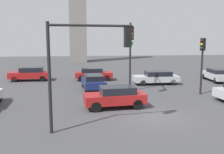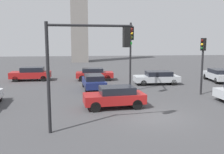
{
  "view_description": "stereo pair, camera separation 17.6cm",
  "coord_description": "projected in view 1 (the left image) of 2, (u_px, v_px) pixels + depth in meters",
  "views": [
    {
      "loc": [
        -4.26,
        -13.91,
        4.55
      ],
      "look_at": [
        -1.94,
        4.94,
        1.65
      ],
      "focal_mm": 40.36,
      "sensor_mm": 36.0,
      "label": 1
    },
    {
      "loc": [
        -4.08,
        -13.93,
        4.55
      ],
      "look_at": [
        -1.94,
        4.94,
        1.65
      ],
      "focal_mm": 40.36,
      "sensor_mm": 36.0,
      "label": 2
    }
  ],
  "objects": [
    {
      "name": "car_7",
      "position": [
        156.0,
        77.0,
        25.35
      ],
      "size": [
        4.47,
        1.87,
        1.32
      ],
      "rotation": [
        0.0,
        0.0,
        3.14
      ],
      "color": "#ADB2B7",
      "rests_on": "ground_plane"
    },
    {
      "name": "traffic_light_0",
      "position": [
        202.0,
        55.0,
        20.32
      ],
      "size": [
        0.49,
        0.44,
        4.6
      ],
      "rotation": [
        0.0,
        0.0,
        -2.57
      ],
      "color": "black",
      "rests_on": "ground_plane"
    },
    {
      "name": "car_6",
      "position": [
        115.0,
        97.0,
        16.65
      ],
      "size": [
        4.15,
        2.09,
        1.43
      ],
      "rotation": [
        0.0,
        0.0,
        3.24
      ],
      "color": "maroon",
      "rests_on": "ground_plane"
    },
    {
      "name": "ground_plane",
      "position": [
        155.0,
        117.0,
        14.85
      ],
      "size": [
        106.78,
        106.78,
        0.0
      ],
      "primitive_type": "plane",
      "color": "#424244"
    },
    {
      "name": "car_2",
      "position": [
        93.0,
        82.0,
        22.57
      ],
      "size": [
        2.13,
        4.17,
        1.38
      ],
      "rotation": [
        0.0,
        0.0,
        1.66
      ],
      "color": "navy",
      "rests_on": "ground_plane"
    },
    {
      "name": "car_0",
      "position": [
        93.0,
        74.0,
        27.7
      ],
      "size": [
        4.08,
        1.74,
        1.35
      ],
      "rotation": [
        0.0,
        0.0,
        -0.02
      ],
      "color": "maroon",
      "rests_on": "ground_plane"
    },
    {
      "name": "traffic_light_1",
      "position": [
        89.0,
        52.0,
        12.16
      ],
      "size": [
        4.2,
        0.76,
        5.34
      ],
      "rotation": [
        0.0,
        0.0,
        0.13
      ],
      "color": "black",
      "rests_on": "ground_plane"
    },
    {
      "name": "car_3",
      "position": [
        217.0,
        75.0,
        27.02
      ],
      "size": [
        2.12,
        4.29,
        1.35
      ],
      "rotation": [
        0.0,
        0.0,
        1.49
      ],
      "color": "#ADB2B7",
      "rests_on": "ground_plane"
    },
    {
      "name": "traffic_light_2",
      "position": [
        131.0,
        45.0,
        20.31
      ],
      "size": [
        0.65,
        2.85,
        5.89
      ],
      "rotation": [
        0.0,
        0.0,
        -1.73
      ],
      "color": "black",
      "rests_on": "ground_plane"
    },
    {
      "name": "car_4",
      "position": [
        30.0,
        74.0,
        27.45
      ],
      "size": [
        4.32,
        1.83,
        1.47
      ],
      "rotation": [
        0.0,
        0.0,
        3.16
      ],
      "color": "maroon",
      "rests_on": "ground_plane"
    }
  ]
}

